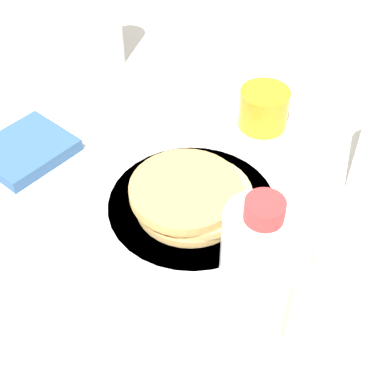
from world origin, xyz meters
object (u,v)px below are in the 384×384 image
at_px(juice_glass, 264,109).
at_px(plate, 192,205).
at_px(water_bottle_mid, 100,10).
at_px(water_bottle_near, 252,299).
at_px(cream_jug, 331,296).
at_px(pancake_stack, 191,196).

bearing_deg(juice_glass, plate, -111.28).
height_order(plate, juice_glass, juice_glass).
bearing_deg(water_bottle_mid, water_bottle_near, -59.99).
relative_size(plate, water_bottle_mid, 1.14).
bearing_deg(plate, cream_jug, -39.84).
relative_size(plate, juice_glass, 3.19).
xyz_separation_m(plate, cream_jug, (0.18, -0.15, 0.05)).
relative_size(plate, water_bottle_near, 1.00).
bearing_deg(cream_jug, plate, 140.16).
bearing_deg(juice_glass, cream_jug, -74.19).
relative_size(cream_jug, water_bottle_mid, 0.59).
bearing_deg(pancake_stack, water_bottle_mid, 122.78).
bearing_deg(water_bottle_mid, cream_jug, -50.58).
relative_size(cream_jug, water_bottle_near, 0.52).
distance_m(plate, pancake_stack, 0.03).
bearing_deg(water_bottle_near, pancake_stack, 114.97).
xyz_separation_m(pancake_stack, water_bottle_mid, (-0.22, 0.35, 0.07)).
distance_m(plate, water_bottle_mid, 0.42).
bearing_deg(plate, water_bottle_mid, 123.30).
bearing_deg(juice_glass, pancake_stack, -111.00).
relative_size(juice_glass, water_bottle_mid, 0.36).
height_order(plate, water_bottle_near, water_bottle_near).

